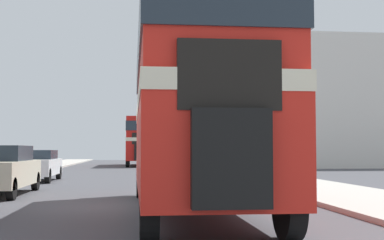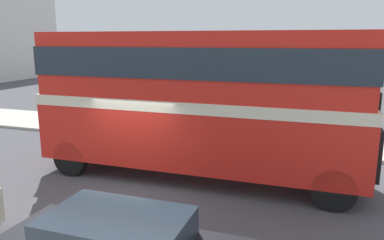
{
  "view_description": "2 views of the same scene",
  "coord_description": "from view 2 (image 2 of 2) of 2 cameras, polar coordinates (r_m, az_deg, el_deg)",
  "views": [
    {
      "loc": [
        0.44,
        -13.5,
        1.4
      ],
      "look_at": [
        1.76,
        -1.5,
        2.08
      ],
      "focal_mm": 50.0,
      "sensor_mm": 36.0,
      "label": 1
    },
    {
      "loc": [
        -8.63,
        -4.89,
        4.18
      ],
      "look_at": [
        1.76,
        -1.34,
        1.8
      ],
      "focal_mm": 35.0,
      "sensor_mm": 36.0,
      "label": 2
    }
  ],
  "objects": [
    {
      "name": "ground_plane",
      "position": [
        10.76,
        -10.01,
        -10.82
      ],
      "size": [
        120.0,
        120.0,
        0.0
      ],
      "primitive_type": "plane",
      "color": "#47474C"
    },
    {
      "name": "double_decker_bus",
      "position": [
        11.03,
        0.91,
        4.02
      ],
      "size": [
        2.46,
        9.78,
        4.39
      ],
      "color": "red",
      "rests_on": "ground_plane"
    },
    {
      "name": "sidewalk_right",
      "position": [
        16.65,
        1.19,
        -2.1
      ],
      "size": [
        3.5,
        120.0,
        0.12
      ],
      "color": "#B7B2A8",
      "rests_on": "ground_plane"
    }
  ]
}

